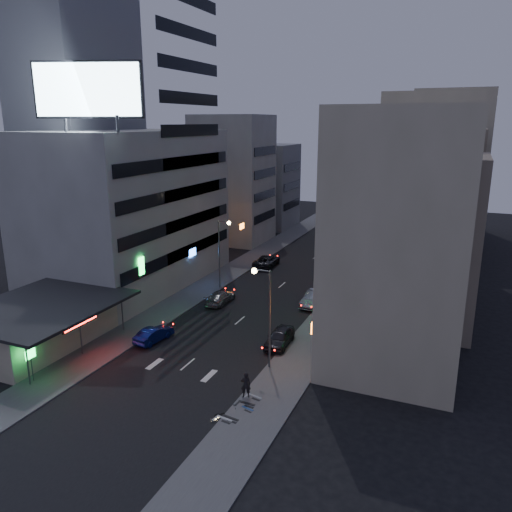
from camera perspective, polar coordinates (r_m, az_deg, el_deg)
The scene contains 29 objects.
ground at distance 38.58m, azimuth -10.94°, elevation -14.57°, with size 180.00×180.00×0.00m, color black.
sidewalk_left at distance 66.40m, azimuth -2.31°, elevation -1.43°, with size 4.00×120.00×0.12m, color #4C4C4F.
sidewalk_right at distance 61.54m, azimuth 11.30°, elevation -3.06°, with size 4.00×120.00×0.12m, color #4C4C4F.
food_court at distance 47.58m, azimuth -23.84°, elevation -7.11°, with size 11.00×13.00×3.88m.
white_building at distance 60.64m, azimuth -14.26°, elevation 5.21°, with size 14.00×24.00×18.00m, color #ABAAA6.
grey_tower at distance 67.91m, azimuth -19.37°, elevation 12.64°, with size 10.00×14.00×34.00m, color slate.
shophouse_near at distance 39.24m, azimuth 16.03°, elevation 1.36°, with size 10.00×11.00×20.00m, color beige.
shophouse_mid at distance 50.80m, azimuth 18.13°, elevation 1.92°, with size 11.00×12.00×16.00m, color gray.
shophouse_far at distance 63.11m, azimuth 19.05°, elevation 7.06°, with size 10.00×14.00×22.00m, color beige.
far_left_a at distance 80.92m, azimuth -2.64°, elevation 8.74°, with size 11.00×10.00×20.00m, color #ABAAA6.
far_left_b at distance 93.21m, azimuth 0.59°, elevation 8.05°, with size 12.00×10.00×15.00m, color slate.
far_right_a at distance 78.19m, azimuth 20.19°, elevation 6.88°, with size 11.00×12.00×18.00m, color gray.
far_right_b at distance 91.78m, azimuth 21.22°, elevation 9.76°, with size 12.00×12.00×24.00m, color beige.
billboard at distance 49.59m, azimuth -18.65°, elevation 17.51°, with size 9.52×3.75×6.20m.
street_lamp_right_near at distance 38.54m, azimuth 1.04°, elevation -5.50°, with size 1.60×0.44×8.02m.
street_lamp_left at distance 57.19m, azimuth -3.90°, elevation 1.34°, with size 1.60×0.44×8.02m.
street_lamp_right_far at distance 70.12m, azimuth 11.57°, elevation 3.63°, with size 1.60×0.44×8.02m.
parked_car_right_near at distance 44.01m, azimuth 2.72°, elevation -9.29°, with size 1.81×4.49×1.53m, color #252429.
parked_car_right_mid at distance 53.51m, azimuth 6.63°, elevation -4.84°, with size 1.64×4.70×1.55m, color #999DA0.
parked_car_left at distance 67.35m, azimuth 1.22°, elevation -0.55°, with size 2.54×5.51×1.53m, color #25262A.
parked_car_right_far at distance 63.53m, azimuth 8.96°, elevation -1.69°, with size 2.18×5.37×1.56m, color #909497.
road_car_blue at distance 45.73m, azimuth -11.60°, elevation -8.77°, with size 1.40×4.02×1.32m, color navy.
road_car_silver at distance 53.98m, azimuth -4.12°, elevation -4.71°, with size 1.89×4.65×1.35m, color #A5A8AD.
person at distance 36.14m, azimuth -1.18°, elevation -14.48°, with size 0.70×0.46×1.92m, color black.
scooter_black_a at distance 33.91m, azimuth -1.90°, elevation -17.41°, with size 1.89×0.63×1.15m, color black, non-canonical shape.
scooter_silver_a at distance 33.88m, azimuth -2.62°, elevation -17.49°, with size 1.84×0.61×1.12m, color #B9BDC2, non-canonical shape.
scooter_blue at distance 34.90m, azimuth -0.20°, elevation -16.54°, with size 1.62×0.54×0.99m, color navy, non-canonical shape.
scooter_black_b at distance 35.43m, azimuth -0.00°, elevation -15.83°, with size 1.93×0.64×1.18m, color black, non-canonical shape.
scooter_silver_b at distance 36.17m, azimuth 0.78°, elevation -15.20°, with size 1.81×0.60×1.11m, color #919498, non-canonical shape.
Camera 1 is at (19.42, -27.46, 18.91)m, focal length 35.00 mm.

